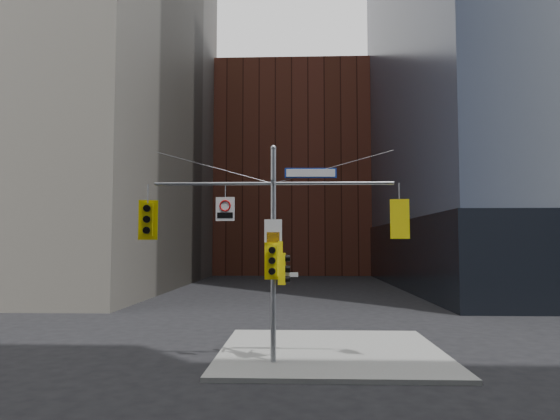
# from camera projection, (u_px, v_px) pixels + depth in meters

# --- Properties ---
(ground) EXTENTS (160.00, 160.00, 0.00)m
(ground) POSITION_uv_depth(u_px,v_px,m) (270.00, 384.00, 14.23)
(ground) COLOR black
(ground) RESTS_ON ground
(sidewalk_corner) EXTENTS (8.00, 8.00, 0.15)m
(sidewalk_corner) POSITION_uv_depth(u_px,v_px,m) (331.00, 351.00, 18.15)
(sidewalk_corner) COLOR gray
(sidewalk_corner) RESTS_ON ground
(brick_midrise) EXTENTS (26.00, 20.00, 28.00)m
(brick_midrise) POSITION_uv_depth(u_px,v_px,m) (293.00, 175.00, 73.01)
(brick_midrise) COLOR brown
(brick_midrise) RESTS_ON ground
(signal_assembly) EXTENTS (8.00, 0.80, 7.30)m
(signal_assembly) POSITION_uv_depth(u_px,v_px,m) (273.00, 231.00, 16.52)
(signal_assembly) COLOR gray
(signal_assembly) RESTS_ON ground
(traffic_light_west_arm) EXTENTS (0.64, 0.57, 1.35)m
(traffic_light_west_arm) POSITION_uv_depth(u_px,v_px,m) (147.00, 220.00, 16.71)
(traffic_light_west_arm) COLOR yellow
(traffic_light_west_arm) RESTS_ON ground
(traffic_light_east_arm) EXTENTS (0.61, 0.54, 1.29)m
(traffic_light_east_arm) POSITION_uv_depth(u_px,v_px,m) (400.00, 219.00, 16.39)
(traffic_light_east_arm) COLOR yellow
(traffic_light_east_arm) RESTS_ON ground
(traffic_light_pole_side) EXTENTS (0.40, 0.34, 1.04)m
(traffic_light_pole_side) POSITION_uv_depth(u_px,v_px,m) (283.00, 269.00, 16.43)
(traffic_light_pole_side) COLOR yellow
(traffic_light_pole_side) RESTS_ON ground
(traffic_light_pole_front) EXTENTS (0.60, 0.50, 1.26)m
(traffic_light_pole_front) POSITION_uv_depth(u_px,v_px,m) (273.00, 260.00, 16.19)
(traffic_light_pole_front) COLOR yellow
(traffic_light_pole_front) RESTS_ON ground
(street_sign_blade) EXTENTS (1.73, 0.10, 0.34)m
(street_sign_blade) POSITION_uv_depth(u_px,v_px,m) (311.00, 173.00, 16.61)
(street_sign_blade) COLOR #102E96
(street_sign_blade) RESTS_ON ground
(regulatory_sign_arm) EXTENTS (0.64, 0.11, 0.80)m
(regulatory_sign_arm) POSITION_uv_depth(u_px,v_px,m) (225.00, 208.00, 16.61)
(regulatory_sign_arm) COLOR silver
(regulatory_sign_arm) RESTS_ON ground
(regulatory_sign_pole) EXTENTS (0.58, 0.06, 0.76)m
(regulatory_sign_pole) POSITION_uv_depth(u_px,v_px,m) (273.00, 231.00, 16.40)
(regulatory_sign_pole) COLOR silver
(regulatory_sign_pole) RESTS_ON ground
(street_blade_ew) EXTENTS (0.74, 0.07, 0.15)m
(street_blade_ew) POSITION_uv_depth(u_px,v_px,m) (287.00, 275.00, 16.41)
(street_blade_ew) COLOR silver
(street_blade_ew) RESTS_ON ground
(street_blade_ns) EXTENTS (0.13, 0.82, 0.17)m
(street_blade_ns) POSITION_uv_depth(u_px,v_px,m) (274.00, 276.00, 16.87)
(street_blade_ns) COLOR #145926
(street_blade_ns) RESTS_ON ground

